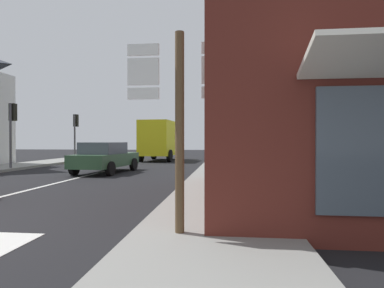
{
  "coord_description": "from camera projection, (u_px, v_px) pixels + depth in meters",
  "views": [
    {
      "loc": [
        6.15,
        -4.91,
        1.54
      ],
      "look_at": [
        4.39,
        11.38,
        1.38
      ],
      "focal_mm": 30.19,
      "sensor_mm": 36.0,
      "label": 1
    }
  ],
  "objects": [
    {
      "name": "ground_plane",
      "position": [
        98.0,
        173.0,
        15.5
      ],
      "size": [
        80.0,
        80.0,
        0.0
      ],
      "primitive_type": "plane",
      "color": "black"
    },
    {
      "name": "sidewalk_right",
      "position": [
        223.0,
        178.0,
        12.86
      ],
      "size": [
        2.6,
        44.0,
        0.14
      ],
      "primitive_type": "cube",
      "color": "gray",
      "rests_on": "ground"
    },
    {
      "name": "lane_centre_stripe",
      "position": [
        54.0,
        184.0,
        11.52
      ],
      "size": [
        0.16,
        12.0,
        0.01
      ],
      "primitive_type": "cube",
      "color": "silver",
      "rests_on": "ground"
    },
    {
      "name": "sedan_far",
      "position": [
        105.0,
        157.0,
        15.57
      ],
      "size": [
        2.27,
        4.35,
        1.47
      ],
      "color": "#2D5133",
      "rests_on": "ground"
    },
    {
      "name": "delivery_truck",
      "position": [
        160.0,
        139.0,
        25.05
      ],
      "size": [
        2.75,
        5.13,
        3.05
      ],
      "color": "yellow",
      "rests_on": "ground"
    },
    {
      "name": "route_sign_post",
      "position": [
        180.0,
        117.0,
        4.93
      ],
      "size": [
        1.66,
        0.14,
        3.2
      ],
      "color": "brown",
      "rests_on": "ground"
    },
    {
      "name": "traffic_light_far_left",
      "position": [
        76.0,
        127.0,
        23.82
      ],
      "size": [
        0.3,
        0.49,
        3.5
      ],
      "color": "#47474C",
      "rests_on": "ground"
    },
    {
      "name": "traffic_light_far_right",
      "position": [
        211.0,
        127.0,
        23.27
      ],
      "size": [
        0.3,
        0.49,
        3.48
      ],
      "color": "#47474C",
      "rests_on": "ground"
    },
    {
      "name": "traffic_light_near_left",
      "position": [
        12.0,
        121.0,
        16.8
      ],
      "size": [
        0.3,
        0.49,
        3.49
      ],
      "color": "#47474C",
      "rests_on": "ground"
    }
  ]
}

